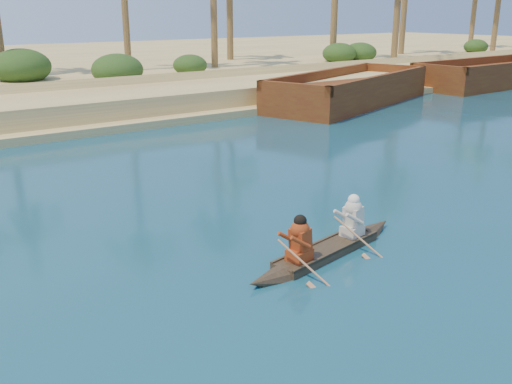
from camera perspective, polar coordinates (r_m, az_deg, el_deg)
sandy_embankment at (r=51.44m, az=-18.16°, el=11.58°), size 150.00×51.00×1.50m
shrub_cluster at (r=37.18m, az=-10.41°, el=11.18°), size 100.00×6.00×2.40m
canoe at (r=12.83m, az=7.12°, el=-5.13°), size 4.99×1.47×1.36m
barge_mid at (r=34.21m, az=9.40°, el=9.93°), size 13.53×8.06×2.14m
barge_right at (r=45.46m, az=22.38°, el=10.74°), size 13.13×4.64×2.17m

